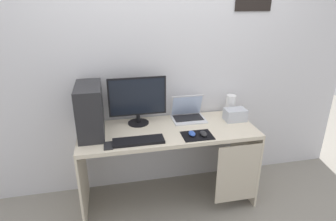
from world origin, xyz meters
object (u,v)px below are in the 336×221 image
(mouse_left, at_px, (192,133))
(keyboard, at_px, (139,141))
(laptop, at_px, (188,114))
(projector, at_px, (235,115))
(speaker, at_px, (231,105))
(cell_phone, at_px, (108,146))
(monitor, at_px, (138,100))
(mouse_right, at_px, (203,134))
(pc_tower, at_px, (90,110))

(mouse_left, bearing_deg, keyboard, -177.51)
(laptop, distance_m, projector, 0.45)
(keyboard, bearing_deg, laptop, 35.88)
(projector, xyz_separation_m, keyboard, (-0.96, -0.25, -0.05))
(speaker, bearing_deg, keyboard, -157.21)
(laptop, distance_m, cell_phone, 0.87)
(monitor, height_order, mouse_right, monitor)
(keyboard, height_order, cell_phone, keyboard)
(laptop, distance_m, keyboard, 0.65)
(laptop, relative_size, cell_phone, 2.42)
(projector, distance_m, mouse_right, 0.48)
(speaker, distance_m, cell_phone, 1.30)
(speaker, bearing_deg, laptop, -176.17)
(pc_tower, height_order, laptop, pc_tower)
(monitor, height_order, laptop, monitor)
(pc_tower, height_order, mouse_right, pc_tower)
(mouse_right, bearing_deg, speaker, 44.48)
(mouse_right, bearing_deg, monitor, 144.40)
(projector, relative_size, mouse_right, 2.08)
(speaker, distance_m, mouse_left, 0.66)
(mouse_left, relative_size, mouse_right, 1.00)
(keyboard, bearing_deg, speaker, 22.79)
(keyboard, distance_m, mouse_left, 0.46)
(projector, height_order, mouse_right, projector)
(keyboard, xyz_separation_m, mouse_left, (0.46, 0.02, 0.01))
(keyboard, bearing_deg, monitor, 83.50)
(projector, relative_size, cell_phone, 1.54)
(pc_tower, distance_m, cell_phone, 0.36)
(laptop, xyz_separation_m, mouse_left, (-0.07, -0.36, -0.03))
(mouse_left, bearing_deg, speaker, 37.03)
(monitor, bearing_deg, mouse_right, -35.60)
(pc_tower, height_order, keyboard, pc_tower)
(speaker, xyz_separation_m, mouse_right, (-0.42, -0.42, -0.08))
(monitor, distance_m, keyboard, 0.43)
(pc_tower, xyz_separation_m, mouse_left, (0.83, -0.22, -0.20))
(pc_tower, height_order, mouse_left, pc_tower)
(monitor, bearing_deg, pc_tower, -163.79)
(pc_tower, xyz_separation_m, cell_phone, (0.13, -0.26, -0.21))
(pc_tower, bearing_deg, laptop, 8.76)
(speaker, relative_size, projector, 0.99)
(pc_tower, relative_size, mouse_right, 4.56)
(pc_tower, distance_m, mouse_left, 0.89)
(pc_tower, relative_size, keyboard, 1.04)
(pc_tower, relative_size, speaker, 2.20)
(speaker, relative_size, mouse_right, 2.07)
(laptop, relative_size, projector, 1.57)
(monitor, relative_size, speaker, 2.64)
(projector, distance_m, mouse_left, 0.55)
(monitor, xyz_separation_m, keyboard, (-0.04, -0.36, -0.22))
(mouse_left, relative_size, cell_phone, 0.74)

